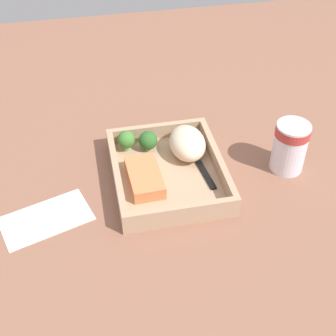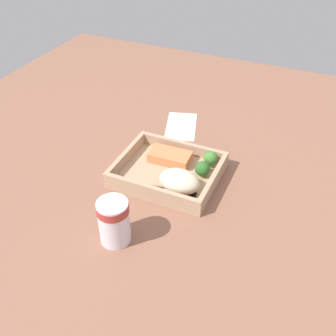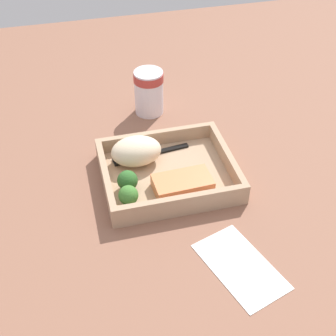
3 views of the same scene
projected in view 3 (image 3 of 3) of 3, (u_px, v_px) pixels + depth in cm
name	position (u px, v px, depth cm)	size (l,w,h in cm)	color
ground_plane	(168.00, 182.00, 92.48)	(160.00, 160.00, 2.00)	#875945
takeout_tray	(168.00, 176.00, 91.43)	(25.30, 21.04, 1.20)	tan
tray_rim	(168.00, 168.00, 90.01)	(25.30, 21.04, 3.14)	tan
salmon_fillet	(182.00, 184.00, 86.94)	(10.80, 5.95, 2.58)	#E27D4A
mashed_potatoes	(136.00, 151.00, 91.96)	(9.98, 7.13, 5.56)	beige
broccoli_floret_1	(128.00, 181.00, 86.30)	(3.85, 3.85, 4.16)	#8BAE65
broccoli_floret_2	(128.00, 196.00, 82.71)	(3.59, 3.59, 4.49)	#87AB5F
fork	(146.00, 155.00, 95.12)	(15.88, 3.47, 0.44)	black
paper_cup	(149.00, 90.00, 105.81)	(6.73, 6.73, 10.41)	white
receipt_slip	(240.00, 266.00, 75.58)	(8.84, 15.64, 0.24)	white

